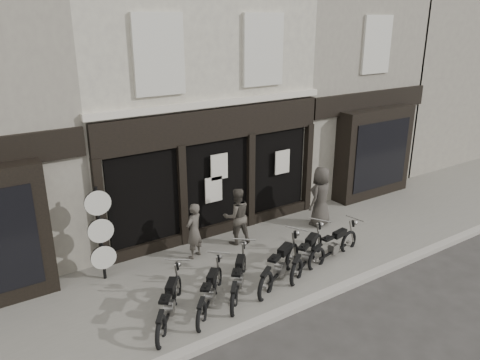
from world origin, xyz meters
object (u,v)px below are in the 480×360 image
motorcycle_0 (169,306)px  man_centre (237,216)px  motorcycle_4 (307,256)px  motorcycle_3 (280,268)px  motorcycle_5 (334,248)px  man_left (194,231)px  motorcycle_2 (239,280)px  advert_sign_post (101,238)px  motorcycle_1 (210,295)px  man_right (321,197)px

motorcycle_0 → man_centre: bearing=-16.9°
motorcycle_4 → motorcycle_3: bearing=156.8°
motorcycle_3 → man_centre: size_ratio=1.29×
motorcycle_0 → motorcycle_5: 4.87m
motorcycle_0 → man_left: size_ratio=1.20×
motorcycle_3 → man_centre: man_centre is taller
motorcycle_0 → motorcycle_2: motorcycle_0 is taller
motorcycle_3 → motorcycle_5: bearing=-25.3°
man_centre → advert_sign_post: (-3.81, 0.16, 0.29)m
motorcycle_2 → motorcycle_4: (2.12, -0.02, 0.01)m
advert_sign_post → motorcycle_4: bearing=-19.6°
motorcycle_2 → man_left: man_left is taller
advert_sign_post → motorcycle_2: bearing=-35.8°
advert_sign_post → motorcycle_1: bearing=-49.3°
motorcycle_2 → motorcycle_3: 1.15m
motorcycle_2 → motorcycle_4: size_ratio=0.87×
motorcycle_4 → man_centre: (-0.77, 2.18, 0.52)m
motorcycle_0 → motorcycle_4: 3.94m
motorcycle_5 → man_right: size_ratio=1.12×
man_left → man_centre: 1.42m
motorcycle_3 → motorcycle_4: 0.99m
motorcycle_3 → motorcycle_5: motorcycle_3 is taller
motorcycle_2 → man_left: bearing=42.9°
motorcycle_2 → man_left: size_ratio=1.16×
motorcycle_2 → man_centre: bearing=9.1°
motorcycle_5 → man_centre: (-1.70, 2.19, 0.55)m
motorcycle_4 → man_right: (2.07, 1.78, 0.63)m
advert_sign_post → motorcycle_5: bearing=-15.6°
motorcycle_4 → man_right: 2.81m
motorcycle_5 → motorcycle_4: bearing=169.6°
motorcycle_1 → motorcycle_2: bearing=-37.0°
motorcycle_1 → motorcycle_3: 2.00m
motorcycle_4 → man_left: 3.06m
motorcycle_4 → motorcycle_5: bearing=-29.7°
motorcycle_2 → man_right: bearing=-26.0°
man_centre → motorcycle_3: bearing=96.6°
motorcycle_5 → motorcycle_3: bearing=173.0°
motorcycle_0 → motorcycle_1: size_ratio=1.11×
man_left → motorcycle_2: bearing=67.1°
man_left → man_right: size_ratio=0.83×
motorcycle_3 → advert_sign_post: advert_sign_post is taller
motorcycle_5 → man_left: 3.79m
motorcycle_5 → man_centre: man_centre is taller
motorcycle_5 → man_left: bearing=136.2°
man_centre → man_right: size_ratio=0.88×
motorcycle_4 → motorcycle_2: bearing=150.4°
motorcycle_4 → man_left: man_left is taller
motorcycle_1 → man_right: (5.05, 1.89, 0.66)m
motorcycle_1 → man_left: size_ratio=1.08×
man_centre → man_right: (2.84, -0.39, 0.11)m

